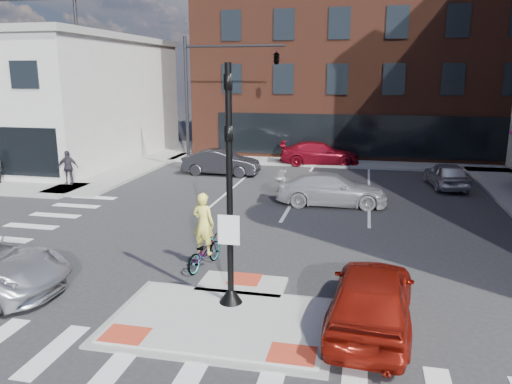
% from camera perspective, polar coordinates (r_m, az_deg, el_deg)
% --- Properties ---
extents(ground, '(120.00, 120.00, 0.00)m').
position_cam_1_polar(ground, '(12.87, -3.36, -13.67)').
color(ground, '#28282B').
rests_on(ground, ground).
extents(refuge_island, '(5.40, 4.65, 0.13)m').
position_cam_1_polar(refuge_island, '(12.62, -3.68, -13.98)').
color(refuge_island, gray).
rests_on(refuge_island, ground).
extents(sidewalk_nw, '(23.50, 20.50, 0.15)m').
position_cam_1_polar(sidewalk_nw, '(33.50, -24.41, 2.25)').
color(sidewalk_nw, gray).
rests_on(sidewalk_nw, ground).
extents(sidewalk_n, '(26.00, 3.00, 0.15)m').
position_cam_1_polar(sidewalk_n, '(33.52, 11.92, 3.17)').
color(sidewalk_n, gray).
rests_on(sidewalk_n, ground).
extents(building_nw, '(20.40, 16.40, 14.40)m').
position_cam_1_polar(building_nw, '(39.95, -27.07, 9.62)').
color(building_nw, beige).
rests_on(building_nw, ground).
extents(building_n, '(24.40, 18.40, 15.50)m').
position_cam_1_polar(building_n, '(43.05, 12.61, 15.67)').
color(building_n, '#4B2317').
rests_on(building_n, ground).
extents(building_far_left, '(10.00, 12.00, 10.00)m').
position_cam_1_polar(building_far_left, '(63.43, 6.02, 12.54)').
color(building_far_left, slate).
rests_on(building_far_left, ground).
extents(building_far_right, '(12.00, 12.00, 12.00)m').
position_cam_1_polar(building_far_right, '(65.28, 17.96, 12.88)').
color(building_far_right, brown).
rests_on(building_far_right, ground).
extents(signal_pole, '(0.60, 0.60, 5.98)m').
position_cam_1_polar(signal_pole, '(12.35, -3.01, -3.06)').
color(signal_pole, black).
rests_on(signal_pole, refuge_island).
extents(mast_arm_signal, '(6.10, 2.24, 8.00)m').
position_cam_1_polar(mast_arm_signal, '(29.77, -0.54, 14.07)').
color(mast_arm_signal, black).
rests_on(mast_arm_signal, ground).
extents(red_sedan, '(2.22, 4.79, 1.59)m').
position_cam_1_polar(red_sedan, '(12.18, 13.07, -11.51)').
color(red_sedan, maroon).
rests_on(red_sedan, ground).
extents(white_pickup, '(5.12, 2.34, 1.45)m').
position_cam_1_polar(white_pickup, '(22.93, 8.60, 0.32)').
color(white_pickup, silver).
rests_on(white_pickup, ground).
extents(bg_car_dark, '(4.51, 1.61, 1.48)m').
position_cam_1_polar(bg_car_dark, '(29.57, -4.00, 3.40)').
color(bg_car_dark, '#232227').
rests_on(bg_car_dark, ground).
extents(bg_car_silver, '(2.11, 4.18, 1.37)m').
position_cam_1_polar(bg_car_silver, '(27.98, 20.93, 1.85)').
color(bg_car_silver, silver).
rests_on(bg_car_silver, ground).
extents(bg_car_red, '(5.39, 2.74, 1.50)m').
position_cam_1_polar(bg_car_red, '(33.04, 7.25, 4.39)').
color(bg_car_red, maroon).
rests_on(bg_car_red, ground).
extents(cyclist, '(1.03, 2.01, 2.37)m').
position_cam_1_polar(cyclist, '(15.43, -5.97, -5.79)').
color(cyclist, '#3F3F44').
rests_on(cyclist, ground).
extents(pedestrian_b, '(1.13, 0.71, 1.80)m').
position_cam_1_polar(pedestrian_b, '(27.98, -20.71, 2.63)').
color(pedestrian_b, '#2F2A34').
rests_on(pedestrian_b, sidewalk_nw).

